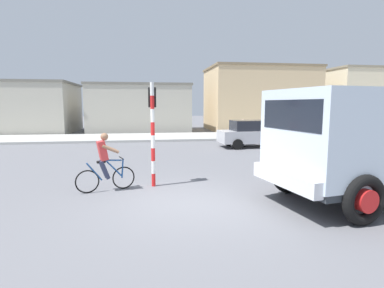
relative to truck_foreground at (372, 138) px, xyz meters
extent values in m
plane|color=slate|center=(-4.97, 0.57, -1.67)|extent=(120.00, 120.00, 0.00)
cube|color=#ADADA8|center=(-4.97, 16.02, -1.59)|extent=(80.00, 5.00, 0.16)
cube|color=silver|center=(0.03, 0.01, 0.13)|extent=(5.55, 3.35, 2.20)
cube|color=#2D3338|center=(0.03, 0.01, -1.05)|extent=(5.44, 3.28, 0.16)
cube|color=silver|center=(-2.63, -0.45, -0.87)|extent=(0.64, 2.38, 0.36)
cube|color=black|center=(-2.48, -0.43, 0.63)|extent=(0.48, 2.11, 0.70)
torus|color=black|center=(-1.34, -1.53, -1.12)|extent=(1.12, 0.42, 1.10)
cylinder|color=red|center=(-1.34, -1.53, -1.12)|extent=(0.54, 0.38, 0.50)
torus|color=black|center=(-1.78, 0.99, -1.12)|extent=(1.12, 0.42, 1.10)
cylinder|color=red|center=(-1.78, 0.99, -1.12)|extent=(0.54, 0.38, 0.50)
torus|color=black|center=(1.40, 1.54, -1.12)|extent=(1.12, 0.42, 1.10)
cylinder|color=red|center=(1.40, 1.54, -1.12)|extent=(0.54, 0.38, 0.50)
torus|color=black|center=(-6.53, 2.11, -1.33)|extent=(0.66, 0.25, 0.68)
torus|color=black|center=(-7.52, 1.78, -1.33)|extent=(0.66, 0.25, 0.68)
cylinder|color=#1E4C8C|center=(-6.86, 2.00, -0.76)|extent=(0.58, 0.23, 0.09)
cylinder|color=#1E4C8C|center=(-6.80, 2.02, -1.01)|extent=(0.50, 0.20, 0.57)
cylinder|color=#1E4C8C|center=(-7.33, 1.84, -1.06)|extent=(0.43, 0.18, 0.57)
cylinder|color=#1E4C8C|center=(-6.55, 2.11, -1.03)|extent=(0.10, 0.07, 0.59)
cylinder|color=black|center=(-6.57, 2.10, -0.72)|extent=(0.19, 0.48, 0.03)
cube|color=black|center=(-7.14, 1.91, -0.79)|extent=(0.27, 0.19, 0.06)
cube|color=#D13838|center=(-7.09, 1.92, -0.46)|extent=(0.38, 0.40, 0.59)
sphere|color=#9E7051|center=(-7.03, 1.95, -0.06)|extent=(0.22, 0.22, 0.22)
cylinder|color=#2D334C|center=(-7.09, 2.03, -1.02)|extent=(0.33, 0.21, 0.57)
cylinder|color=#9E7051|center=(-6.95, 2.14, -0.41)|extent=(0.49, 0.24, 0.29)
cylinder|color=#2D334C|center=(-7.03, 1.84, -1.02)|extent=(0.33, 0.21, 0.57)
cylinder|color=#9E7051|center=(-6.85, 1.84, -0.41)|extent=(0.49, 0.24, 0.29)
cylinder|color=red|center=(-5.63, 2.28, -1.47)|extent=(0.12, 0.12, 0.40)
cylinder|color=white|center=(-5.63, 2.28, -1.07)|extent=(0.12, 0.12, 0.40)
cylinder|color=red|center=(-5.63, 2.28, -0.67)|extent=(0.12, 0.12, 0.40)
cylinder|color=white|center=(-5.63, 2.28, -0.27)|extent=(0.12, 0.12, 0.40)
cylinder|color=red|center=(-5.63, 2.28, 0.13)|extent=(0.12, 0.12, 0.40)
cylinder|color=white|center=(-5.63, 2.28, 0.53)|extent=(0.12, 0.12, 0.40)
cylinder|color=red|center=(-5.63, 2.28, 0.93)|extent=(0.12, 0.12, 0.40)
cylinder|color=white|center=(-5.63, 2.28, 1.33)|extent=(0.12, 0.12, 0.40)
cube|color=black|center=(-5.63, 2.46, 1.08)|extent=(0.24, 0.20, 0.60)
sphere|color=red|center=(-5.63, 2.58, 1.08)|extent=(0.14, 0.14, 0.14)
cube|color=#B7B7BC|center=(0.47, 10.27, -1.02)|extent=(4.07, 1.88, 0.70)
cube|color=black|center=(0.32, 10.27, -0.37)|extent=(2.26, 1.54, 0.60)
cylinder|color=black|center=(1.67, 11.18, -1.37)|extent=(0.61, 0.21, 0.60)
cylinder|color=black|center=(1.74, 9.48, -1.37)|extent=(0.61, 0.21, 0.60)
cylinder|color=black|center=(-0.81, 11.07, -1.37)|extent=(0.61, 0.21, 0.60)
cylinder|color=black|center=(-0.73, 9.37, -1.37)|extent=(0.61, 0.21, 0.60)
cylinder|color=#2D334C|center=(0.16, 11.25, -1.24)|extent=(0.22, 0.22, 0.85)
cube|color=white|center=(0.16, 11.25, -0.54)|extent=(0.34, 0.22, 0.56)
sphere|color=tan|center=(0.16, 11.25, -0.15)|extent=(0.20, 0.20, 0.20)
cube|color=#B2AD9E|center=(-17.63, 22.47, 0.48)|extent=(10.55, 7.35, 4.29)
cube|color=slate|center=(-17.63, 22.47, 2.73)|extent=(10.76, 7.50, 0.20)
cube|color=#B2AD9E|center=(-6.37, 22.34, 0.42)|extent=(9.05, 6.26, 4.18)
cube|color=slate|center=(-6.37, 22.34, 2.61)|extent=(9.24, 6.38, 0.20)
cube|color=#D1B284|center=(5.43, 22.44, 1.31)|extent=(9.99, 6.77, 5.95)
cube|color=#7D6B4F|center=(5.43, 22.44, 4.39)|extent=(10.19, 6.91, 0.20)
cube|color=beige|center=(17.34, 22.84, 1.34)|extent=(8.79, 6.60, 6.01)
cube|color=gray|center=(17.34, 22.84, 4.45)|extent=(8.97, 6.74, 0.20)
camera|label=1|loc=(-5.83, -7.10, 0.87)|focal=28.56mm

